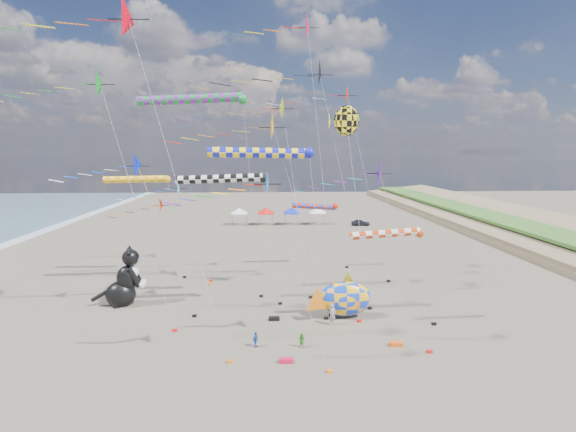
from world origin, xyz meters
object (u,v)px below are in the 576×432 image
(person_adult, at_px, (333,315))
(fish_inflatable, at_px, (345,299))
(cat_inflatable, at_px, (123,276))
(child_blue, at_px, (256,339))
(parked_car, at_px, (360,223))
(child_green, at_px, (302,341))

(person_adult, bearing_deg, fish_inflatable, 14.21)
(cat_inflatable, relative_size, child_blue, 4.88)
(person_adult, height_order, parked_car, person_adult)
(fish_inflatable, relative_size, person_adult, 3.46)
(child_green, bearing_deg, fish_inflatable, 84.49)
(child_blue, bearing_deg, cat_inflatable, 80.74)
(cat_inflatable, distance_m, child_green, 18.39)
(child_green, distance_m, parked_car, 54.93)
(fish_inflatable, bearing_deg, cat_inflatable, 167.56)
(child_green, height_order, parked_car, parked_car)
(person_adult, relative_size, parked_car, 0.50)
(child_green, relative_size, parked_car, 0.30)
(child_blue, bearing_deg, person_adult, -29.25)
(child_blue, relative_size, parked_car, 0.32)
(cat_inflatable, bearing_deg, person_adult, -25.52)
(cat_inflatable, distance_m, fish_inflatable, 19.91)
(parked_car, bearing_deg, person_adult, 169.83)
(person_adult, relative_size, child_blue, 1.55)
(child_green, xyz_separation_m, child_blue, (-3.28, 0.34, 0.04))
(cat_inflatable, height_order, person_adult, cat_inflatable)
(cat_inflatable, bearing_deg, parked_car, 46.16)
(fish_inflatable, distance_m, child_green, 7.04)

